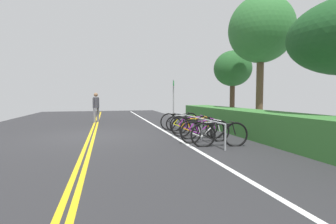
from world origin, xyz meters
The scene contains 17 objects.
ground_plane centered at (0.00, 0.00, -0.03)m, with size 32.99×10.87×0.05m, color #2B2B2D.
centre_line_yellow_inner centered at (0.00, -0.08, 0.00)m, with size 29.69×0.10×0.00m, color gold.
centre_line_yellow_outer centered at (0.00, 0.08, 0.00)m, with size 29.69×0.10×0.00m, color gold.
bike_lane_stripe_white centered at (0.00, 2.93, 0.00)m, with size 29.69×0.12×0.00m, color white.
bike_rack centered at (0.90, 3.67, 0.56)m, with size 5.08×0.05×0.74m.
bicycle_0 centered at (-1.12, 3.75, 0.37)m, with size 0.46×1.84×0.78m.
bicycle_1 centered at (-0.45, 3.79, 0.32)m, with size 0.52×1.62×0.68m.
bicycle_2 centered at (0.27, 3.81, 0.36)m, with size 0.54×1.70×0.76m.
bicycle_3 centered at (0.97, 3.69, 0.36)m, with size 0.48×1.74×0.77m.
bicycle_4 centered at (1.50, 3.77, 0.34)m, with size 0.46×1.66×0.73m.
bicycle_5 centered at (2.18, 3.62, 0.35)m, with size 0.46×1.76×0.75m.
bicycle_6 centered at (2.91, 3.74, 0.36)m, with size 0.46×1.70×0.77m.
pedestrian centered at (-5.07, 0.00, 0.97)m, with size 0.40×0.35×1.68m.
sign_post_near centered at (-2.35, 3.80, 1.38)m, with size 0.36×0.09×2.29m.
hedge_backdrop centered at (2.40, 5.89, 0.47)m, with size 14.03×1.38×0.95m, color #387533.
tree_near_left centered at (-3.56, 7.70, 3.05)m, with size 2.17×2.17×4.11m.
tree_mid centered at (-0.43, 7.36, 4.44)m, with size 2.90×2.90×5.96m.
Camera 1 is at (9.50, 0.51, 1.47)m, focal length 26.42 mm.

